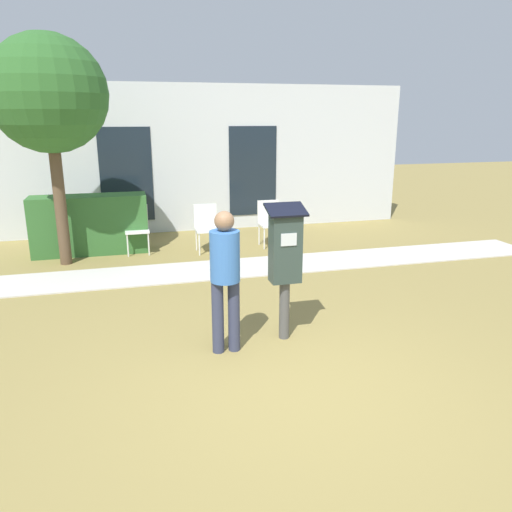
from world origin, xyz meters
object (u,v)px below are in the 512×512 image
at_px(outdoor_chair_left, 137,225).
at_px(outdoor_chair_right, 270,219).
at_px(person_standing, 225,271).
at_px(outdoor_chair_middle, 207,224).
at_px(parking_meter, 285,255).

bearing_deg(outdoor_chair_left, outdoor_chair_right, -14.95).
xyz_separation_m(person_standing, outdoor_chair_middle, (0.50, 4.26, -0.40)).
bearing_deg(outdoor_chair_middle, person_standing, -75.26).
distance_m(parking_meter, outdoor_chair_right, 4.38).
relative_size(person_standing, outdoor_chair_middle, 1.76).
bearing_deg(person_standing, outdoor_chair_middle, 99.43).
xyz_separation_m(parking_meter, outdoor_chair_middle, (-0.23, 4.10, -0.49)).
height_order(person_standing, outdoor_chair_left, person_standing).
distance_m(person_standing, outdoor_chair_middle, 4.31).
xyz_separation_m(outdoor_chair_middle, outdoor_chair_right, (1.29, 0.12, 0.00)).
height_order(parking_meter, outdoor_chair_left, parking_meter).
xyz_separation_m(parking_meter, outdoor_chair_left, (-1.52, 4.36, -0.49)).
height_order(person_standing, outdoor_chair_middle, person_standing).
bearing_deg(outdoor_chair_right, parking_meter, -112.60).
bearing_deg(outdoor_chair_left, parking_meter, -82.81).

